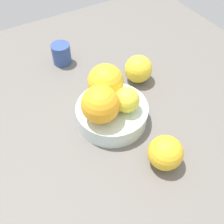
% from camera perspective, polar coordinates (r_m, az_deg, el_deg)
% --- Properties ---
extents(ground_plane, '(1.10, 1.10, 0.02)m').
position_cam_1_polar(ground_plane, '(0.67, -0.00, -2.13)').
color(ground_plane, '#66605B').
extents(fruit_bowl, '(0.18, 0.18, 0.05)m').
position_cam_1_polar(fruit_bowl, '(0.64, -0.00, -0.34)').
color(fruit_bowl, silver).
rests_on(fruit_bowl, ground_plane).
extents(orange_in_bowl_0, '(0.09, 0.09, 0.09)m').
position_cam_1_polar(orange_in_bowl_0, '(0.57, -2.54, 1.66)').
color(orange_in_bowl_0, '#F9A823').
rests_on(orange_in_bowl_0, fruit_bowl).
extents(orange_in_bowl_1, '(0.09, 0.09, 0.09)m').
position_cam_1_polar(orange_in_bowl_1, '(0.62, -1.41, 6.62)').
color(orange_in_bowl_1, yellow).
rests_on(orange_in_bowl_1, fruit_bowl).
extents(orange_in_bowl_2, '(0.06, 0.06, 0.06)m').
position_cam_1_polar(orange_in_bowl_2, '(0.60, 3.21, 2.65)').
color(orange_in_bowl_2, yellow).
rests_on(orange_in_bowl_2, fruit_bowl).
extents(orange_loose_0, '(0.08, 0.08, 0.08)m').
position_cam_1_polar(orange_loose_0, '(0.74, 5.78, 9.33)').
color(orange_loose_0, yellow).
rests_on(orange_loose_0, ground_plane).
extents(orange_loose_1, '(0.08, 0.08, 0.08)m').
position_cam_1_polar(orange_loose_1, '(0.57, 11.59, -8.72)').
color(orange_loose_1, yellow).
rests_on(orange_loose_1, ground_plane).
extents(ceramic_cup, '(0.06, 0.06, 0.06)m').
position_cam_1_polar(ceramic_cup, '(0.82, -10.99, 12.38)').
color(ceramic_cup, '#334C8C').
rests_on(ceramic_cup, ground_plane).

